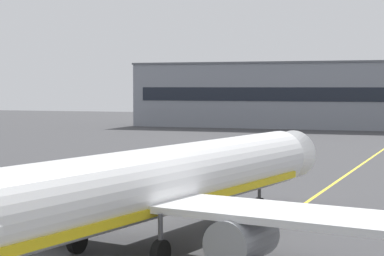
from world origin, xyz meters
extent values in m
cube|color=yellow|center=(0.00, 30.00, 0.00)|extent=(9.11, 179.80, 0.01)
cylinder|color=white|center=(-5.50, 12.43, 3.50)|extent=(11.21, 36.00, 3.80)
cone|color=white|center=(-1.49, 31.31, 3.50)|extent=(4.07, 3.29, 3.61)
cube|color=gold|center=(-5.50, 12.43, 2.46)|extent=(10.53, 33.17, 0.44)
cube|color=black|center=(-1.88, 29.45, 4.17)|extent=(3.02, 1.67, 0.60)
cube|color=white|center=(-5.38, 13.02, 2.65)|extent=(32.30, 11.35, 0.36)
cylinder|color=gray|center=(-11.65, 13.33, 1.43)|extent=(3.00, 4.00, 2.30)
cylinder|color=black|center=(-11.27, 15.14, 1.43)|extent=(1.95, 0.58, 1.95)
cylinder|color=gray|center=(0.48, 10.75, 1.43)|extent=(3.00, 4.00, 2.30)
cylinder|color=black|center=(0.86, 12.56, 1.43)|extent=(1.95, 0.58, 1.95)
cylinder|color=#4C4C51|center=(-2.49, 26.61, 1.48)|extent=(0.24, 0.24, 1.60)
cylinder|color=black|center=(-2.49, 26.61, 0.45)|extent=(0.58, 0.96, 0.90)
cylinder|color=#4C4C51|center=(-8.46, 11.02, 1.77)|extent=(0.24, 0.24, 1.60)
cylinder|color=black|center=(-8.46, 11.02, 0.65)|extent=(0.66, 1.35, 1.30)
cylinder|color=#4C4C51|center=(-3.38, 9.93, 1.77)|extent=(0.24, 0.24, 1.60)
cylinder|color=black|center=(-3.38, 9.93, 0.65)|extent=(0.66, 1.35, 1.30)
camera|label=1|loc=(9.04, -21.67, 8.69)|focal=66.61mm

